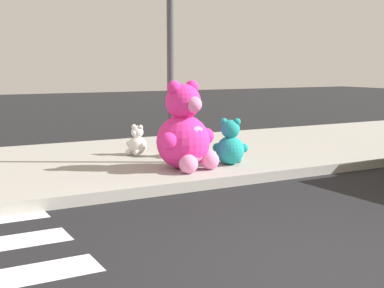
% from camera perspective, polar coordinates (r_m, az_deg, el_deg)
% --- Properties ---
extents(ground_plane, '(60.00, 60.00, 0.00)m').
position_cam_1_polar(ground_plane, '(4.45, 12.31, -13.86)').
color(ground_plane, black).
extents(sidewalk, '(28.00, 4.40, 0.15)m').
position_cam_1_polar(sidewalk, '(8.86, -10.39, -2.15)').
color(sidewalk, '#9E9B93').
rests_on(sidewalk, ground_plane).
extents(sign_pole, '(0.56, 0.11, 3.20)m').
position_cam_1_polar(sign_pole, '(8.36, -2.32, 9.56)').
color(sign_pole, '#4C4C51').
rests_on(sign_pole, sidewalk).
extents(plush_pink_large, '(0.99, 0.93, 1.31)m').
position_cam_1_polar(plush_pink_large, '(7.87, -0.76, 1.09)').
color(plush_pink_large, '#F22D93').
rests_on(plush_pink_large, sidewalk).
extents(plush_tan, '(0.42, 0.43, 0.59)m').
position_cam_1_polar(plush_tan, '(9.00, -1.26, 0.14)').
color(plush_tan, tan).
rests_on(plush_tan, sidewalk).
extents(plush_white, '(0.38, 0.37, 0.52)m').
position_cam_1_polar(plush_white, '(9.22, -5.92, 0.13)').
color(plush_white, white).
rests_on(plush_white, sidewalk).
extents(plush_teal, '(0.51, 0.52, 0.72)m').
position_cam_1_polar(plush_teal, '(8.30, 4.13, -0.19)').
color(plush_teal, teal).
rests_on(plush_teal, sidewalk).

